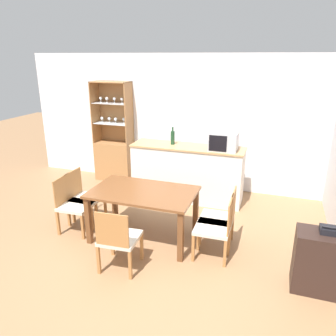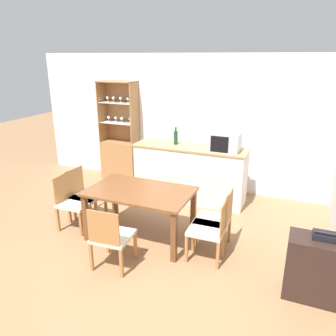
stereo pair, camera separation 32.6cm
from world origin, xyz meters
name	(u,v)px [view 1 (the left image)]	position (x,y,z in m)	size (l,w,h in m)	color
ground_plane	(134,252)	(0.00, 0.00, 0.00)	(18.00, 18.00, 0.00)	#936B47
wall_back	(188,122)	(0.00, 2.63, 1.27)	(6.80, 0.06, 2.55)	silver
kitchen_counter	(187,173)	(0.19, 1.93, 0.50)	(2.00, 0.57, 1.00)	silver
display_cabinet	(115,153)	(-1.53, 2.42, 0.58)	(0.77, 0.38, 2.02)	#A37042
dining_table	(143,198)	(-0.02, 0.41, 0.62)	(1.45, 0.89, 0.73)	brown
dining_chair_side_left_near	(74,204)	(-1.09, 0.27, 0.42)	(0.46, 0.46, 0.83)	beige
dining_chair_head_near	(118,239)	(-0.02, -0.38, 0.42)	(0.47, 0.47, 0.83)	beige
dining_chair_side_right_far	(220,218)	(1.04, 0.54, 0.42)	(0.45, 0.45, 0.83)	beige
dining_chair_side_right_near	(216,227)	(1.04, 0.27, 0.42)	(0.45, 0.45, 0.83)	beige
dining_chair_side_left_far	(84,197)	(-1.09, 0.54, 0.42)	(0.45, 0.45, 0.83)	beige
microwave	(224,141)	(0.82, 1.89, 1.15)	(0.46, 0.38, 0.30)	#B7BABF
wine_bottle	(173,137)	(-0.10, 1.96, 1.12)	(0.07, 0.07, 0.31)	#193D23
side_cabinet	(321,262)	(2.26, 0.00, 0.35)	(0.58, 0.36, 0.71)	black
telephone	(331,230)	(2.31, 0.03, 0.74)	(0.23, 0.16, 0.10)	black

